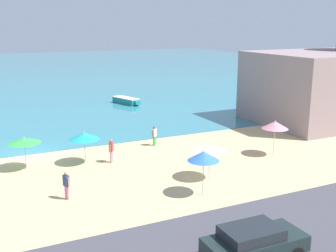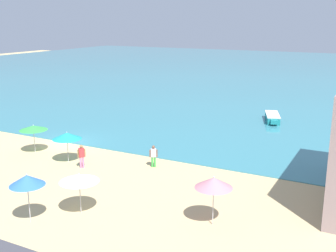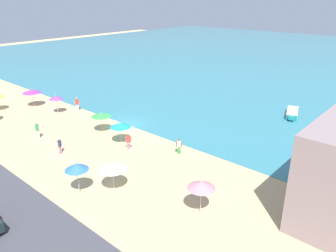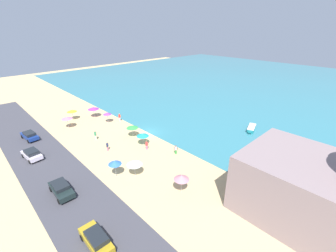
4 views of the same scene
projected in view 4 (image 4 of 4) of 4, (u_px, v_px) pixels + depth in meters
The scene contains 22 objects.
ground_plane at pixel (148, 133), 43.65m from camera, with size 160.00×160.00×0.00m, color #D3B57E.
sea at pixel (271, 85), 78.34m from camera, with size 150.00×110.00×0.05m, color teal.
coastal_road at pixel (51, 170), 32.29m from camera, with size 80.00×8.00×0.06m, color #434249.
beach_umbrella_0 at pixel (107, 113), 47.21m from camera, with size 1.73×1.73×2.41m.
beach_umbrella_1 at pixel (182, 177), 27.11m from camera, with size 1.92×1.92×2.63m.
beach_umbrella_2 at pixel (115, 162), 30.05m from camera, with size 1.79×1.79×2.65m.
beach_umbrella_3 at pixel (135, 163), 30.37m from camera, with size 2.13×2.13×2.27m.
beach_umbrella_4 at pixel (143, 135), 38.36m from camera, with size 2.11×2.11×2.29m.
beach_umbrella_5 at pixel (67, 118), 44.78m from camera, with size 2.15×2.15×2.40m.
beach_umbrella_6 at pixel (93, 108), 50.12m from camera, with size 2.40×2.40×2.47m.
beach_umbrella_7 at pixel (132, 127), 41.25m from camera, with size 2.14×2.14×2.23m.
beach_umbrella_8 at pixel (72, 111), 48.78m from camera, with size 2.03×2.03×2.35m.
bather_0 at pixel (120, 117), 48.43m from camera, with size 0.40×0.46×1.81m.
bather_1 at pixel (176, 149), 36.03m from camera, with size 0.49×0.38×1.60m.
bather_2 at pixel (107, 146), 36.98m from camera, with size 0.33×0.54×1.64m.
bather_3 at pixel (147, 145), 37.32m from camera, with size 0.39×0.47×1.69m.
bather_4 at pixel (95, 135), 40.51m from camera, with size 0.55×0.31×1.81m.
parked_car_0 at pixel (96, 239), 20.90m from camera, with size 4.25×1.84×1.52m.
parked_car_1 at pixel (29, 135), 40.74m from camera, with size 4.38×2.19×1.42m.
parked_car_2 at pixel (32, 154), 34.76m from camera, with size 4.11×2.27×1.51m.
parked_car_4 at pixel (61, 189), 27.42m from camera, with size 4.25×2.00×1.45m.
skiff_nearshore at pixel (251, 128), 44.49m from camera, with size 2.41×4.22×0.75m.
Camera 4 is at (31.04, -24.39, 19.08)m, focal length 24.00 mm.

